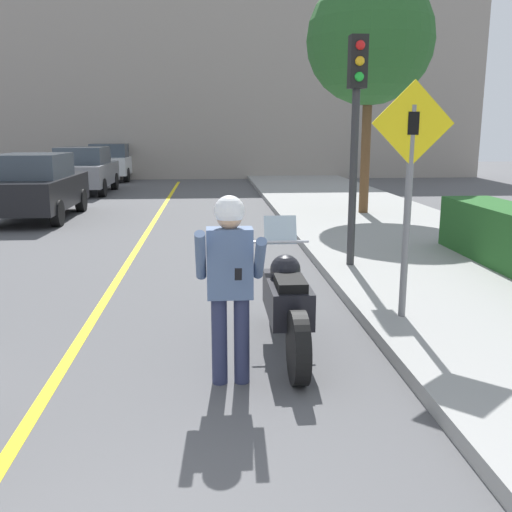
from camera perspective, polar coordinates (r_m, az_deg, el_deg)
The scene contains 10 objects.
road_center_line at distance 8.47m, azimuth -14.28°, elevation -3.30°, with size 0.12×36.00×0.01m.
building_backdrop at distance 28.14m, azimuth -6.50°, elevation 16.75°, with size 28.00×1.20×8.84m.
motorcycle at distance 5.87m, azimuth 3.09°, elevation -4.64°, with size 0.62×2.26×1.32m.
person_biker at distance 4.97m, azimuth -2.62°, elevation -1.55°, with size 0.59×0.47×1.70m.
crossing_sign at distance 6.52m, azimuth 15.10°, elevation 7.48°, with size 0.91×0.08×2.62m.
traffic_light at distance 9.00m, azimuth 9.98°, elevation 14.35°, with size 0.26×0.30×3.47m.
street_tree at distance 15.30m, azimuth 11.33°, elevation 20.39°, with size 3.16×3.16×5.88m.
parked_car_black at distance 15.83m, azimuth -21.19°, elevation 6.54°, with size 1.88×4.20×1.68m.
parked_car_grey at distance 21.95m, azimuth -16.75°, elevation 8.25°, with size 1.88×4.20×1.68m.
parked_car_white at distance 27.73m, azimuth -14.21°, elevation 9.14°, with size 1.88×4.20×1.68m.
Camera 1 is at (0.86, -2.04, 2.23)m, focal length 40.00 mm.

